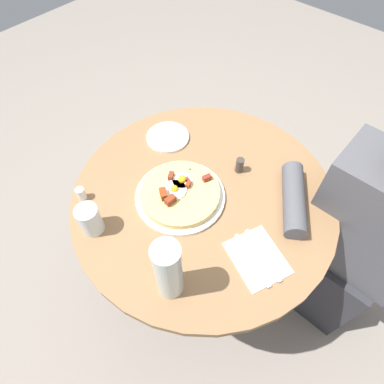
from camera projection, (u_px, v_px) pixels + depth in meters
name	position (u px, v px, depth m)	size (l,w,h in m)	color
ground_plane	(199.00, 275.00, 1.67)	(6.00, 6.00, 0.00)	gray
dining_table	(202.00, 221.00, 1.21)	(0.88, 0.88, 0.73)	olive
person_seated	(351.00, 246.00, 1.21)	(0.52, 0.42, 1.14)	#2D2D33
pizza_plate	(180.00, 196.00, 1.06)	(0.30, 0.30, 0.01)	white
breakfast_pizza	(180.00, 192.00, 1.04)	(0.26, 0.26, 0.05)	#D8B76B
bread_plate	(168.00, 137.00, 1.21)	(0.16, 0.16, 0.01)	white
napkin	(257.00, 258.00, 0.93)	(0.17, 0.14, 0.00)	white
fork	(252.00, 260.00, 0.93)	(0.18, 0.01, 0.01)	silver
knife	(263.00, 255.00, 0.93)	(0.18, 0.01, 0.01)	silver
water_glass	(90.00, 220.00, 0.95)	(0.07, 0.07, 0.10)	silver
water_bottle	(168.00, 271.00, 0.79)	(0.07, 0.07, 0.23)	silver
salt_shaker	(81.00, 194.00, 1.04)	(0.03, 0.03, 0.05)	white
pepper_shaker	(240.00, 165.00, 1.10)	(0.03, 0.03, 0.06)	#3F3833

